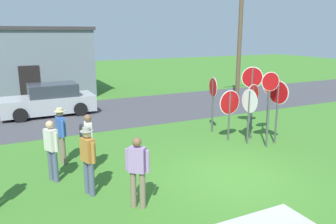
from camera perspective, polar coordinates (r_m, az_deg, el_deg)
ground_plane at (r=9.56m, az=11.07°, el=-10.99°), size 80.00×80.00×0.00m
street_asphalt at (r=17.27m, az=-7.19°, el=0.31°), size 60.00×6.40×0.01m
building_background at (r=22.77m, az=-23.28°, el=7.94°), size 7.81×5.00×4.25m
utility_pole at (r=19.88m, az=12.26°, el=12.82°), size 1.80×0.24×7.20m
parked_car_on_street at (r=17.13m, az=-19.69°, el=1.84°), size 4.33×2.07×1.51m
stop_sign_center_cluster at (r=12.06m, az=13.80°, el=0.86°), size 0.07×0.84×2.00m
stop_sign_rear_left at (r=12.62m, az=14.31°, el=1.71°), size 0.79×0.28×2.09m
stop_sign_nearest at (r=12.30m, az=10.54°, el=0.88°), size 0.90×0.08×1.90m
stop_sign_rear_right at (r=13.25m, az=16.93°, el=2.62°), size 0.65×0.14×2.32m
stop_sign_leaning_left at (r=12.33m, az=18.35°, el=1.87°), size 0.15×0.83×2.29m
stop_sign_leaning_right at (r=11.84m, az=17.02°, el=2.39°), size 0.65×0.19×2.64m
stop_sign_low_front at (r=14.13m, az=14.20°, el=4.40°), size 0.74×0.49×2.57m
stop_sign_far_back at (r=13.23m, az=7.71°, el=2.95°), size 0.18×0.78×2.22m
person_with_sunhat at (r=9.75m, az=-13.59°, el=-4.45°), size 0.41×0.56×1.69m
person_in_teal at (r=9.37m, az=-19.37°, el=-5.79°), size 0.35×0.53×1.69m
person_in_blue at (r=8.34m, az=-13.58°, el=-7.54°), size 0.33×0.54×1.74m
person_near_signs at (r=7.56m, az=-5.27°, el=-9.71°), size 0.46×0.40×1.69m
person_in_dark_shirt at (r=10.54m, az=-17.89°, el=-3.35°), size 0.31×0.57×1.74m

